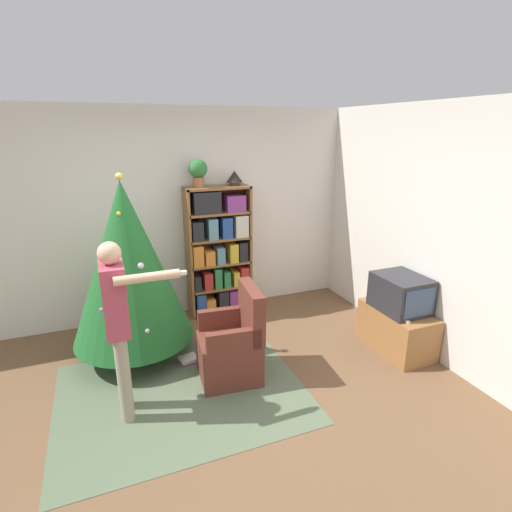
% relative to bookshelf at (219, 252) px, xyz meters
% --- Properties ---
extents(ground_plane, '(14.00, 14.00, 0.00)m').
position_rel_bookshelf_xyz_m(ground_plane, '(-0.54, -1.92, -0.83)').
color(ground_plane, brown).
extents(wall_back, '(8.00, 0.10, 2.60)m').
position_rel_bookshelf_xyz_m(wall_back, '(-0.54, 0.24, 0.47)').
color(wall_back, silver).
rests_on(wall_back, ground_plane).
extents(wall_right, '(0.10, 8.00, 2.60)m').
position_rel_bookshelf_xyz_m(wall_right, '(1.82, -1.92, 0.47)').
color(wall_right, silver).
rests_on(wall_right, ground_plane).
extents(area_rug, '(2.19, 1.75, 0.01)m').
position_rel_bookshelf_xyz_m(area_rug, '(-0.84, -1.54, -0.83)').
color(area_rug, '#56664C').
rests_on(area_rug, ground_plane).
extents(bookshelf, '(0.81, 0.31, 1.66)m').
position_rel_bookshelf_xyz_m(bookshelf, '(0.00, 0.00, 0.00)').
color(bookshelf, brown).
rests_on(bookshelf, ground_plane).
extents(tv_stand, '(0.45, 0.83, 0.47)m').
position_rel_bookshelf_xyz_m(tv_stand, '(1.52, -1.63, -0.60)').
color(tv_stand, '#996638').
rests_on(tv_stand, ground_plane).
extents(television, '(0.45, 0.55, 0.38)m').
position_rel_bookshelf_xyz_m(television, '(1.52, -1.63, -0.17)').
color(television, '#28282D').
rests_on(television, tv_stand).
extents(game_remote, '(0.04, 0.12, 0.02)m').
position_rel_bookshelf_xyz_m(game_remote, '(1.39, -1.87, -0.35)').
color(game_remote, white).
rests_on(game_remote, tv_stand).
extents(christmas_tree, '(1.23, 1.23, 1.94)m').
position_rel_bookshelf_xyz_m(christmas_tree, '(-1.15, -0.70, 0.21)').
color(christmas_tree, '#4C3323').
rests_on(christmas_tree, ground_plane).
extents(armchair, '(0.62, 0.61, 0.92)m').
position_rel_bookshelf_xyz_m(armchair, '(-0.31, -1.45, -0.51)').
color(armchair, brown).
rests_on(armchair, ground_plane).
extents(standing_person, '(0.63, 0.47, 1.53)m').
position_rel_bookshelf_xyz_m(standing_person, '(-1.32, -1.64, 0.07)').
color(standing_person, '#9E937F').
rests_on(standing_person, ground_plane).
extents(potted_plant, '(0.22, 0.22, 0.33)m').
position_rel_bookshelf_xyz_m(potted_plant, '(-0.22, 0.01, 1.02)').
color(potted_plant, '#935B38').
rests_on(potted_plant, bookshelf).
extents(table_lamp, '(0.20, 0.20, 0.18)m').
position_rel_bookshelf_xyz_m(table_lamp, '(0.23, 0.01, 0.93)').
color(table_lamp, '#473828').
rests_on(table_lamp, bookshelf).
extents(book_pile_near_tree, '(0.21, 0.18, 0.05)m').
position_rel_bookshelf_xyz_m(book_pile_near_tree, '(-0.67, -1.06, -0.81)').
color(book_pile_near_tree, '#843889').
rests_on(book_pile_near_tree, ground_plane).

